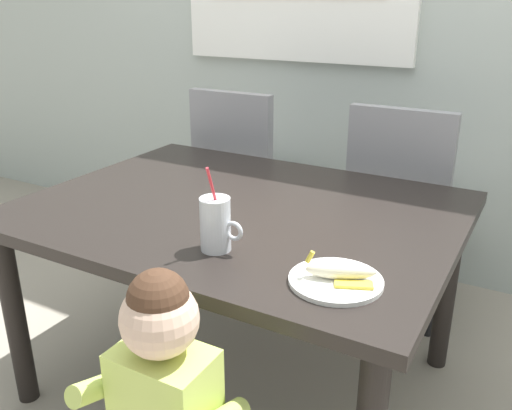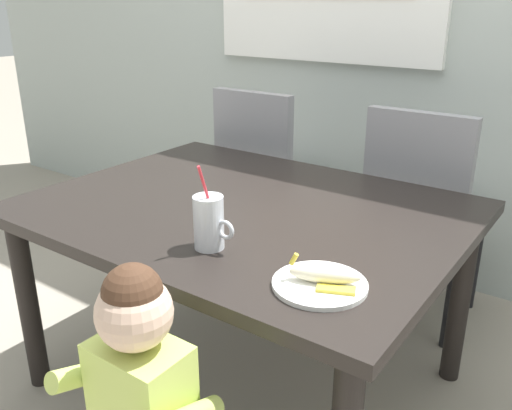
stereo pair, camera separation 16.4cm
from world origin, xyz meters
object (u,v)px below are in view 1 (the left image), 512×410
Objects in this scene: dining_table at (240,228)px; dining_chair_left at (244,174)px; toddler_standing at (165,396)px; snack_plate at (336,281)px; dining_chair_right at (402,202)px; peeled_banana at (342,271)px; milk_cup at (216,227)px.

dining_chair_left is (-0.43, 0.76, -0.08)m from dining_table.
toddler_standing reaches higher than snack_plate.
snack_plate reaches higher than dining_table.
dining_chair_right reaches higher than toddler_standing.
toddler_standing is 0.48m from snack_plate.
snack_plate is (0.91, -1.09, 0.17)m from dining_chair_left.
dining_table is at bearing 144.46° from snack_plate.
dining_table is 1.46× the size of dining_chair_right.
dining_table is 0.60m from peeled_banana.
dining_chair_left is 4.17× the size of snack_plate.
dining_table is at bearing 110.16° from milk_cup.
toddler_standing is 3.64× the size of snack_plate.
toddler_standing is at bearing -72.53° from dining_table.
peeled_banana is at bearing 53.70° from toddler_standing.
dining_chair_right reaches higher than peeled_banana.
dining_chair_right is at bearing 77.51° from milk_cup.
milk_cup is 0.36m from snack_plate.
snack_plate is at bearing 129.63° from dining_chair_left.
dining_table is at bearing 107.47° from toddler_standing.
dining_chair_right is 1.10m from peeled_banana.
dining_chair_left is 1.15× the size of toddler_standing.
milk_cup is (-0.10, 0.37, 0.25)m from toddler_standing.
dining_table is 8.00× the size of peeled_banana.
milk_cup is 0.37m from peeled_banana.
dining_chair_right is 3.88× the size of milk_cup.
dining_chair_left is at bearing 129.63° from snack_plate.
dining_chair_left is 5.46× the size of peeled_banana.
dining_chair_left reaches higher than toddler_standing.
dining_chair_right is 1.12m from milk_cup.
dining_chair_left reaches higher than snack_plate.
dining_chair_left is 1.00× the size of dining_chair_right.
snack_plate is (0.25, 0.36, 0.19)m from toddler_standing.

